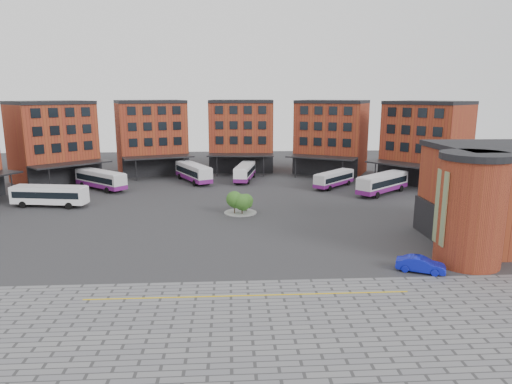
{
  "coord_description": "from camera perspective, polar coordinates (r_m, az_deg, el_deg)",
  "views": [
    {
      "loc": [
        0.65,
        -47.85,
        15.81
      ],
      "look_at": [
        3.82,
        6.83,
        4.0
      ],
      "focal_mm": 32.0,
      "sensor_mm": 36.0,
      "label": 1
    }
  ],
  "objects": [
    {
      "name": "ground",
      "position": [
        50.4,
        -3.92,
        -6.14
      ],
      "size": [
        160.0,
        160.0,
        0.0
      ],
      "primitive_type": "plane",
      "color": "#28282B",
      "rests_on": "ground"
    },
    {
      "name": "main_building",
      "position": [
        86.7,
        -6.93,
        6.4
      ],
      "size": [
        94.14,
        42.48,
        14.6
      ],
      "color": "maroon",
      "rests_on": "ground"
    },
    {
      "name": "bus_b",
      "position": [
        81.09,
        -18.86,
        1.5
      ],
      "size": [
        10.16,
        9.41,
        3.18
      ],
      "rotation": [
        0.0,
        0.0,
        0.85
      ],
      "color": "silver",
      "rests_on": "ground"
    },
    {
      "name": "yellow_line",
      "position": [
        37.37,
        -0.97,
        -12.81
      ],
      "size": [
        26.0,
        0.15,
        0.02
      ],
      "primitive_type": "cube",
      "color": "gold",
      "rests_on": "paving_zone"
    },
    {
      "name": "east_building",
      "position": [
        53.89,
        28.13,
        -0.54
      ],
      "size": [
        17.4,
        15.4,
        10.6
      ],
      "color": "maroon",
      "rests_on": "ground"
    },
    {
      "name": "paving_zone",
      "position": [
        30.33,
        -0.3,
        -19.23
      ],
      "size": [
        50.0,
        22.0,
        0.02
      ],
      "primitive_type": "cube",
      "color": "slate",
      "rests_on": "ground"
    },
    {
      "name": "tree_island",
      "position": [
        61.08,
        -1.94,
        -1.27
      ],
      "size": [
        4.4,
        4.4,
        3.15
      ],
      "color": "gray",
      "rests_on": "ground"
    },
    {
      "name": "bus_f",
      "position": [
        76.22,
        15.56,
        1.09
      ],
      "size": [
        10.45,
        9.51,
        3.24
      ],
      "rotation": [
        0.0,
        0.0,
        -0.86
      ],
      "color": "silver",
      "rests_on": "ground"
    },
    {
      "name": "blue_car",
      "position": [
        44.31,
        19.89,
        -8.52
      ],
      "size": [
        4.53,
        3.17,
        1.41
      ],
      "primitive_type": "imported",
      "rotation": [
        0.0,
        0.0,
        1.14
      ],
      "color": "#0D17B5",
      "rests_on": "ground"
    },
    {
      "name": "bus_e",
      "position": [
        79.72,
        9.73,
        1.64
      ],
      "size": [
        8.39,
        8.56,
        2.74
      ],
      "rotation": [
        0.0,
        0.0,
        -0.77
      ],
      "color": "silver",
      "rests_on": "ground"
    },
    {
      "name": "bus_a",
      "position": [
        71.3,
        -24.43,
        -0.27
      ],
      "size": [
        10.95,
        4.09,
        3.03
      ],
      "rotation": [
        0.0,
        0.0,
        1.41
      ],
      "color": "white",
      "rests_on": "ground"
    },
    {
      "name": "bus_d",
      "position": [
        84.75,
        -1.4,
        2.54
      ],
      "size": [
        4.51,
        11.01,
        3.02
      ],
      "rotation": [
        0.0,
        0.0,
        -0.2
      ],
      "color": "white",
      "rests_on": "ground"
    },
    {
      "name": "bus_c",
      "position": [
        84.17,
        -7.84,
        2.46
      ],
      "size": [
        7.54,
        11.67,
        3.29
      ],
      "rotation": [
        0.0,
        0.0,
        0.45
      ],
      "color": "silver",
      "rests_on": "ground"
    }
  ]
}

